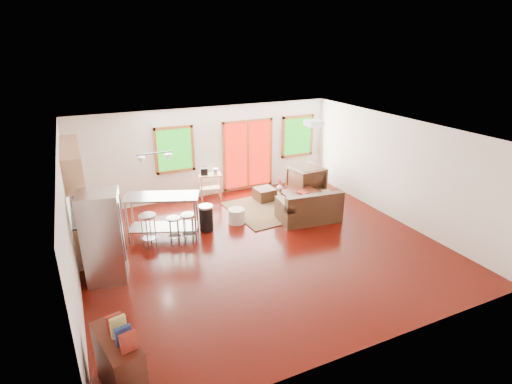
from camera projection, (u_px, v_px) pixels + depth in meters
name	position (u px, v px, depth m)	size (l,w,h in m)	color
floor	(262.00, 247.00, 8.94)	(7.50, 7.00, 0.02)	#340602
ceiling	(262.00, 131.00, 7.99)	(7.50, 7.00, 0.02)	white
back_wall	(209.00, 152.00, 11.44)	(7.50, 0.02, 2.60)	silver
left_wall	(69.00, 225.00, 6.99)	(0.02, 7.00, 2.60)	silver
right_wall	(398.00, 169.00, 9.94)	(0.02, 7.00, 2.60)	silver
front_wall	(372.00, 275.00, 5.49)	(7.50, 0.02, 2.60)	silver
window_left	(175.00, 150.00, 10.93)	(1.10, 0.05, 1.30)	#145F10
french_doors	(248.00, 155.00, 11.94)	(1.60, 0.05, 2.10)	#C40D04
window_right	(298.00, 136.00, 12.46)	(1.10, 0.05, 1.30)	#145F10
rug	(279.00, 207.00, 11.01)	(2.65, 2.04, 0.03)	#425A35
loveseat	(309.00, 209.00, 10.10)	(1.61, 1.02, 0.81)	#311F13
coffee_table	(299.00, 193.00, 11.07)	(1.00, 0.61, 0.40)	#34120A
armchair	(306.00, 179.00, 11.85)	(0.90, 0.84, 0.92)	#311F13
ottoman	(265.00, 194.00, 11.43)	(0.53, 0.53, 0.36)	#311F13
pouf	(236.00, 216.00, 10.01)	(0.42, 0.42, 0.37)	beige
vase	(280.00, 186.00, 11.10)	(0.20, 0.21, 0.29)	silver
book	(300.00, 189.00, 10.79)	(0.22, 0.03, 0.29)	maroon
cabinets	(84.00, 207.00, 8.67)	(0.64, 2.24, 2.30)	tan
refrigerator	(104.00, 237.00, 7.45)	(0.82, 0.80, 1.77)	#B7BABC
island	(162.00, 209.00, 9.07)	(1.79, 1.22, 1.05)	#B7BABC
cup	(172.00, 195.00, 9.11)	(0.12, 0.10, 0.12)	white
bar_stool_a	(148.00, 223.00, 8.69)	(0.48, 0.48, 0.79)	#B7BABC
bar_stool_b	(174.00, 225.00, 8.85)	(0.34, 0.34, 0.66)	#B7BABC
bar_stool_c	(188.00, 222.00, 8.90)	(0.44, 0.44, 0.71)	#B7BABC
trash_can	(206.00, 218.00, 9.58)	(0.46, 0.46, 0.64)	black
kitchen_cart	(209.00, 178.00, 11.31)	(0.70, 0.53, 0.96)	tan
bookshelf	(120.00, 363.00, 5.12)	(0.58, 1.04, 1.15)	#34120A
ceiling_flush	(314.00, 123.00, 9.16)	(0.35, 0.35, 0.12)	white
pendant_light	(155.00, 158.00, 8.77)	(0.80, 0.18, 0.79)	gray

